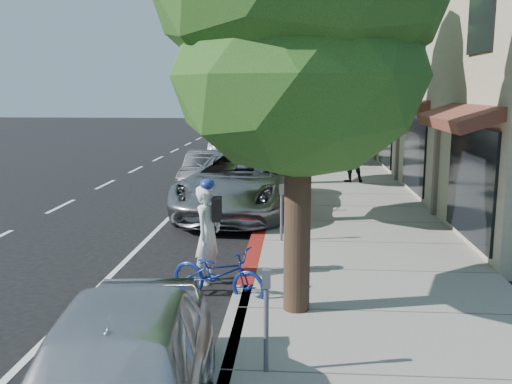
# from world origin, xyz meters

# --- Properties ---
(ground) EXTENTS (120.00, 120.00, 0.00)m
(ground) POSITION_xyz_m (0.00, 0.00, 0.00)
(ground) COLOR black
(ground) RESTS_ON ground
(sidewalk) EXTENTS (4.60, 56.00, 0.15)m
(sidewalk) POSITION_xyz_m (2.30, 8.00, 0.07)
(sidewalk) COLOR gray
(sidewalk) RESTS_ON ground
(curb) EXTENTS (0.30, 56.00, 0.15)m
(curb) POSITION_xyz_m (0.00, 8.00, 0.07)
(curb) COLOR #9E998E
(curb) RESTS_ON ground
(curb_red_segment) EXTENTS (0.32, 4.00, 0.15)m
(curb_red_segment) POSITION_xyz_m (0.00, 1.00, 0.07)
(curb_red_segment) COLOR maroon
(curb_red_segment) RESTS_ON ground
(storefront_building) EXTENTS (10.00, 36.00, 7.00)m
(storefront_building) POSITION_xyz_m (9.60, 18.00, 3.50)
(storefront_building) COLOR #B2AB89
(storefront_building) RESTS_ON ground
(street_tree_1) EXTENTS (4.62, 4.62, 7.62)m
(street_tree_1) POSITION_xyz_m (0.90, 4.00, 4.72)
(street_tree_1) COLOR black
(street_tree_1) RESTS_ON ground
(street_tree_2) EXTENTS (3.80, 3.80, 6.99)m
(street_tree_2) POSITION_xyz_m (0.90, 10.00, 4.41)
(street_tree_2) COLOR black
(street_tree_2) RESTS_ON ground
(street_tree_3) EXTENTS (5.30, 5.30, 7.67)m
(street_tree_3) POSITION_xyz_m (0.90, 16.00, 4.60)
(street_tree_3) COLOR black
(street_tree_3) RESTS_ON ground
(street_tree_4) EXTENTS (4.32, 4.32, 7.29)m
(street_tree_4) POSITION_xyz_m (0.90, 22.00, 4.53)
(street_tree_4) COLOR black
(street_tree_4) RESTS_ON ground
(street_tree_5) EXTENTS (4.18, 4.18, 7.26)m
(street_tree_5) POSITION_xyz_m (0.90, 28.00, 4.53)
(street_tree_5) COLOR black
(street_tree_5) RESTS_ON ground
(cyclist) EXTENTS (0.62, 0.76, 1.79)m
(cyclist) POSITION_xyz_m (-0.70, -0.45, 0.89)
(cyclist) COLOR white
(cyclist) RESTS_ON ground
(bicycle) EXTENTS (1.82, 1.18, 0.90)m
(bicycle) POSITION_xyz_m (-0.40, -1.30, 0.45)
(bicycle) COLOR navy
(bicycle) RESTS_ON ground
(silver_suv) EXTENTS (3.41, 6.51, 1.75)m
(silver_suv) POSITION_xyz_m (-0.71, 5.50, 0.87)
(silver_suv) COLOR #98989C
(silver_suv) RESTS_ON ground
(dark_sedan) EXTENTS (1.45, 4.13, 1.36)m
(dark_sedan) POSITION_xyz_m (-2.20, 9.00, 0.68)
(dark_sedan) COLOR black
(dark_sedan) RESTS_ON ground
(white_pickup) EXTENTS (2.65, 6.26, 1.80)m
(white_pickup) POSITION_xyz_m (-2.20, 18.86, 0.90)
(white_pickup) COLOR white
(white_pickup) RESTS_ON ground
(dark_suv_far) EXTENTS (2.28, 4.91, 1.63)m
(dark_suv_far) POSITION_xyz_m (-0.79, 22.20, 0.81)
(dark_suv_far) COLOR black
(dark_suv_far) RESTS_ON ground
(near_car_a) EXTENTS (2.23, 4.56, 1.50)m
(near_car_a) POSITION_xyz_m (-0.78, -5.50, 0.75)
(near_car_a) COLOR silver
(near_car_a) RESTS_ON ground
(pedestrian) EXTENTS (0.96, 0.79, 1.80)m
(pedestrian) POSITION_xyz_m (2.83, 10.43, 1.05)
(pedestrian) COLOR black
(pedestrian) RESTS_ON sidewalk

